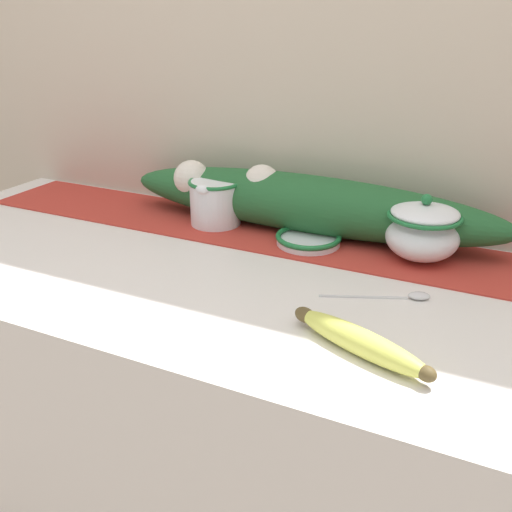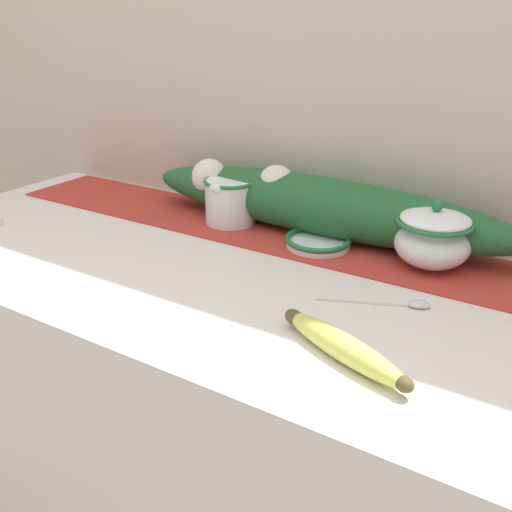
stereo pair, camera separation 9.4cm
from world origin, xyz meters
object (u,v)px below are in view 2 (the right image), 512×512
Objects in this scene: banana at (343,347)px; spoon at (409,304)px; sugar_bowl at (433,237)px; cream_pitcher at (231,199)px; small_dish at (318,241)px.

banana is 0.19m from spoon.
cream_pitcher is at bearing 179.87° from sugar_bowl.
cream_pitcher reaches higher than small_dish.
banana is at bearing -92.15° from sugar_bowl.
small_dish is 0.77× the size of spoon.
spoon is at bearing 81.53° from banana.
sugar_bowl reaches higher than small_dish.
small_dish is at bearing -6.18° from cream_pitcher.
banana reaches higher than spoon.
cream_pitcher is at bearing 139.91° from banana.
cream_pitcher is 0.77× the size of spoon.
sugar_bowl is 0.35m from banana.
sugar_bowl is 0.79× the size of spoon.
banana is (0.42, -0.35, -0.04)m from cream_pitcher.
cream_pitcher reaches higher than spoon.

